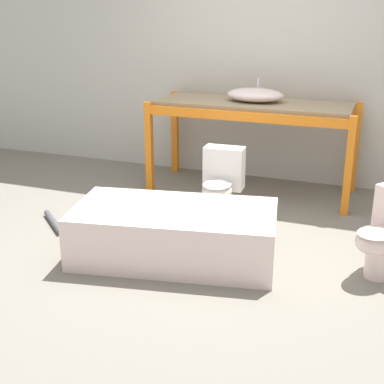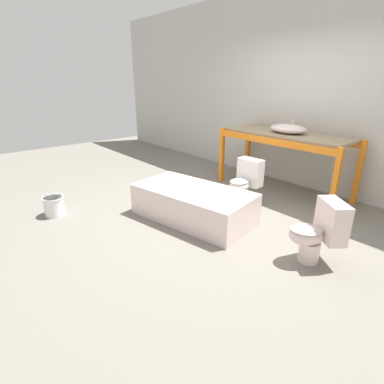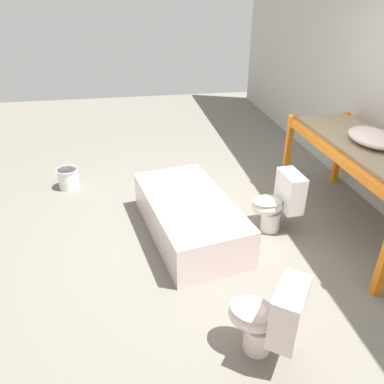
{
  "view_description": "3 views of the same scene",
  "coord_description": "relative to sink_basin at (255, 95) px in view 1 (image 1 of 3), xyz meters",
  "views": [
    {
      "loc": [
        1.36,
        -3.95,
        1.92
      ],
      "look_at": [
        0.04,
        -0.44,
        0.59
      ],
      "focal_mm": 50.0,
      "sensor_mm": 36.0,
      "label": 1
    },
    {
      "loc": [
        2.64,
        -2.78,
        1.76
      ],
      "look_at": [
        0.03,
        -0.55,
        0.46
      ],
      "focal_mm": 28.0,
      "sensor_mm": 36.0,
      "label": 2
    },
    {
      "loc": [
        3.16,
        -0.95,
        2.32
      ],
      "look_at": [
        -0.11,
        -0.37,
        0.51
      ],
      "focal_mm": 35.0,
      "sensor_mm": 36.0,
      "label": 3
    }
  ],
  "objects": [
    {
      "name": "shelving_rack",
      "position": [
        -0.01,
        -0.02,
        -0.2
      ],
      "size": [
        2.12,
        0.79,
        0.96
      ],
      "color": "orange",
      "rests_on": "ground_plane"
    },
    {
      "name": "bathtub_main",
      "position": [
        -0.16,
        -1.81,
        -0.79
      ],
      "size": [
        1.69,
        1.07,
        0.42
      ],
      "rotation": [
        0.0,
        0.0,
        0.18
      ],
      "color": "silver",
      "rests_on": "ground_plane"
    },
    {
      "name": "toilet_far",
      "position": [
        -0.08,
        -0.86,
        -0.68
      ],
      "size": [
        0.38,
        0.52,
        0.65
      ],
      "rotation": [
        0.0,
        0.0,
        0.05
      ],
      "color": "white",
      "rests_on": "ground_plane"
    },
    {
      "name": "ground_plane",
      "position": [
        -0.03,
        -1.41,
        -1.03
      ],
      "size": [
        12.0,
        12.0,
        0.0
      ],
      "primitive_type": "plane",
      "color": "slate"
    },
    {
      "name": "loose_pipe",
      "position": [
        -1.45,
        -1.59,
        -1.0
      ],
      "size": [
        0.43,
        0.4,
        0.06
      ],
      "color": "#4C4C51",
      "rests_on": "ground_plane"
    },
    {
      "name": "warehouse_wall_rear",
      "position": [
        -0.03,
        0.52,
        0.57
      ],
      "size": [
        10.8,
        0.08,
        3.2
      ],
      "color": "beige",
      "rests_on": "ground_plane"
    },
    {
      "name": "sink_basin",
      "position": [
        0.0,
        0.0,
        0.0
      ],
      "size": [
        0.59,
        0.41,
        0.22
      ],
      "color": "silver",
      "rests_on": "shelving_rack"
    }
  ]
}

